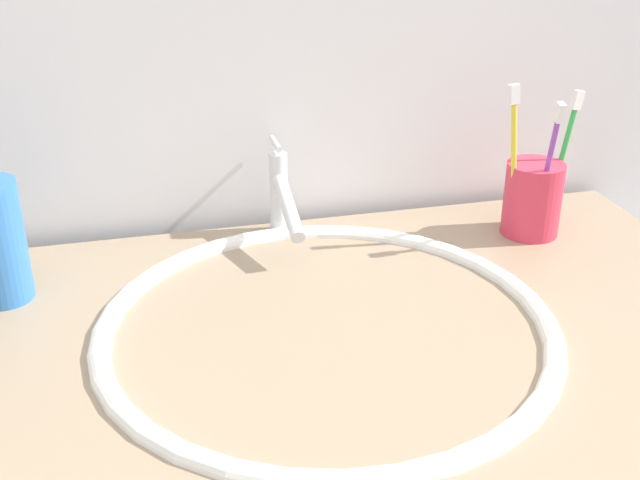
# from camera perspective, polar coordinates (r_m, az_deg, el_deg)

# --- Properties ---
(sink_basin) EXTENTS (0.50, 0.50, 0.13)m
(sink_basin) POSITION_cam_1_polar(r_m,az_deg,el_deg) (0.88, 0.48, -8.87)
(sink_basin) COLOR white
(sink_basin) RESTS_ON vanity_counter
(faucet) EXTENTS (0.02, 0.16, 0.12)m
(faucet) POSITION_cam_1_polar(r_m,az_deg,el_deg) (1.03, -2.74, 3.18)
(faucet) COLOR silver
(faucet) RESTS_ON sink_basin
(toothbrush_cup) EXTENTS (0.08, 0.08, 0.10)m
(toothbrush_cup) POSITION_cam_1_polar(r_m,az_deg,el_deg) (1.08, 14.93, 2.86)
(toothbrush_cup) COLOR #D8334C
(toothbrush_cup) RESTS_ON vanity_counter
(toothbrush_yellow) EXTENTS (0.03, 0.01, 0.20)m
(toothbrush_yellow) POSITION_cam_1_polar(r_m,az_deg,el_deg) (1.04, 13.67, 6.12)
(toothbrush_yellow) COLOR yellow
(toothbrush_yellow) RESTS_ON toothbrush_cup
(toothbrush_green) EXTENTS (0.04, 0.01, 0.18)m
(toothbrush_green) POSITION_cam_1_polar(r_m,az_deg,el_deg) (1.09, 17.00, 6.11)
(toothbrush_green) COLOR green
(toothbrush_green) RESTS_ON toothbrush_cup
(toothbrush_purple) EXTENTS (0.01, 0.04, 0.18)m
(toothbrush_purple) POSITION_cam_1_polar(r_m,az_deg,el_deg) (1.04, 16.01, 5.37)
(toothbrush_purple) COLOR purple
(toothbrush_purple) RESTS_ON toothbrush_cup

